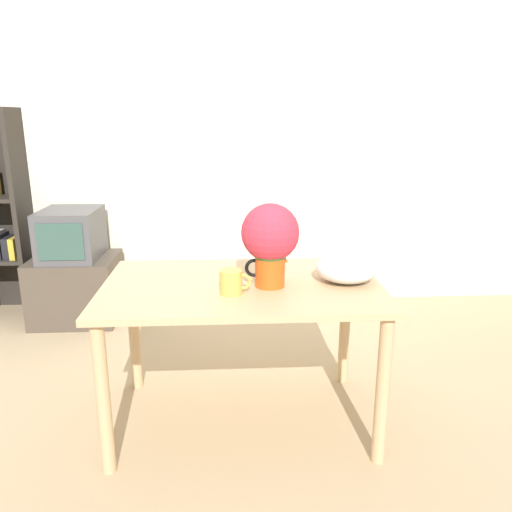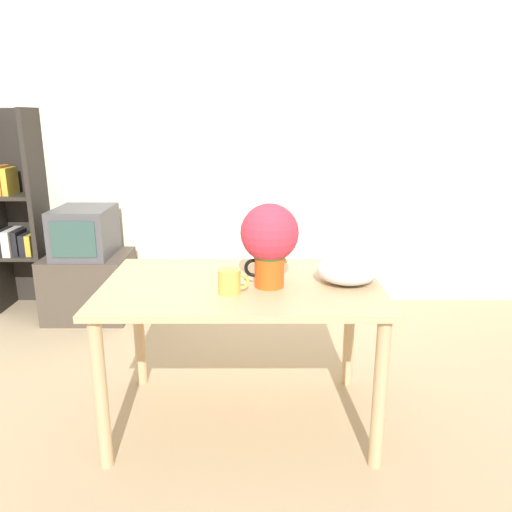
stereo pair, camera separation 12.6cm
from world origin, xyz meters
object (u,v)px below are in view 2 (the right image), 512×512
at_px(coffee_mug, 231,281).
at_px(tv_set, 85,232).
at_px(flower_vase, 270,239).
at_px(white_bowl, 348,270).

relative_size(coffee_mug, tv_set, 0.28).
distance_m(flower_vase, white_bowl, 0.41).
distance_m(coffee_mug, tv_set, 1.93).
distance_m(coffee_mug, white_bowl, 0.57).
relative_size(coffee_mug, white_bowl, 0.49).
height_order(coffee_mug, white_bowl, white_bowl).
bearing_deg(tv_set, coffee_mug, -52.70).
relative_size(flower_vase, tv_set, 0.78).
bearing_deg(flower_vase, coffee_mug, -152.57).
distance_m(white_bowl, tv_set, 2.21).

